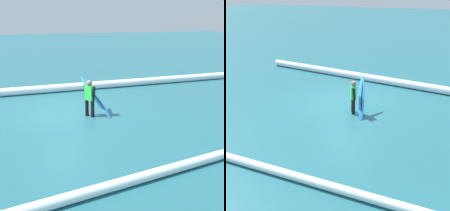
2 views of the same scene
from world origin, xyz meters
The scene contains 5 objects.
ground_plane centered at (0.00, 0.00, 0.00)m, with size 145.50×145.50×0.00m, color #24636E.
surfer centered at (-0.84, 0.89, 0.80)m, with size 0.35×0.54×1.43m.
surfboard centered at (-1.15, 0.70, 0.72)m, with size 0.86×1.68×1.47m.
wave_crest_foreground centered at (-1.98, -3.57, 0.21)m, with size 0.41×0.41×18.76m, color white.
wave_crest_midground centered at (-0.24, 5.99, 0.13)m, with size 0.25×0.25×23.26m, color white.
Camera 1 is at (2.92, 11.27, 3.61)m, focal length 47.57 mm.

